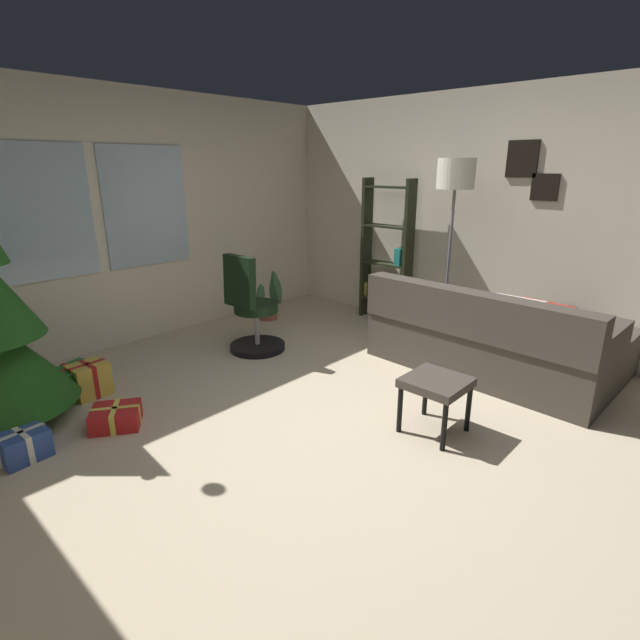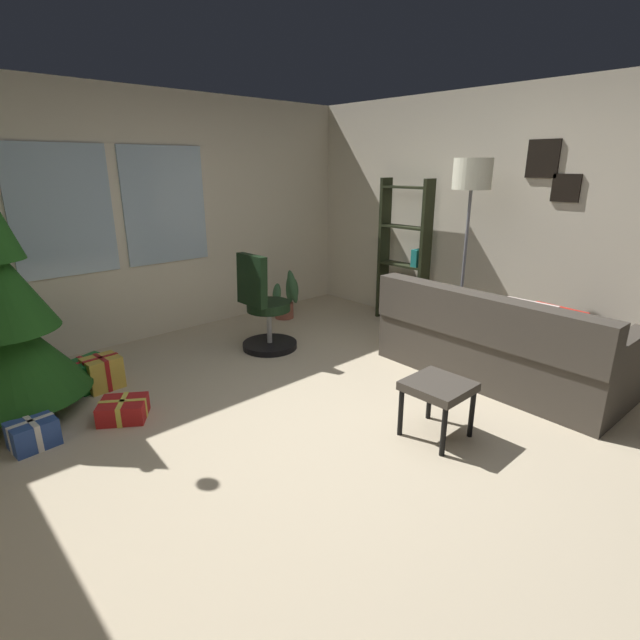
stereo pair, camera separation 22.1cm
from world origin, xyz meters
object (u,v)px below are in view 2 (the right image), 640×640
Objects in this scene: bookshelf at (404,262)px; potted_plant at (287,298)px; holiday_tree at (1,316)px; gift_box_red at (123,410)px; couch at (517,347)px; footstool at (438,391)px; gift_box_gold at (103,373)px; gift_box_green at (90,373)px; office_chair at (264,313)px; floor_lamp at (471,189)px; gift_box_blue at (33,434)px.

potted_plant is at bearing 133.09° from bookshelf.
gift_box_red is at bearing -49.08° from holiday_tree.
bookshelf reaches higher than couch.
gift_box_gold is at bearing 121.20° from footstool.
office_chair reaches higher than gift_box_green.
couch reaches higher than potted_plant.
floor_lamp reaches higher than office_chair.
gift_box_green is at bearing 121.54° from footstool.
couch is 3.68m from gift_box_green.
office_chair is (1.63, 0.43, 0.31)m from gift_box_red.
floor_lamp reaches higher than gift_box_red.
potted_plant is at bearing 8.44° from gift_box_green.
gift_box_blue is (-0.67, -0.60, -0.04)m from gift_box_gold.
couch is 1.52m from floor_lamp.
gift_box_gold is (0.63, 0.01, -0.64)m from holiday_tree.
potted_plant is (-0.63, 1.99, -1.34)m from floor_lamp.
floor_lamp is at bearing -108.24° from bookshelf.
gift_box_red is 2.70m from potted_plant.
bookshelf is (3.95, -0.55, -0.05)m from holiday_tree.
bookshelf is (3.40, -0.65, 0.60)m from gift_box_green.
gift_box_green is 2.48m from potted_plant.
office_chair is 1.07m from potted_plant.
potted_plant is at bearing 19.05° from gift_box_blue.
holiday_tree reaches higher than office_chair.
gift_box_gold is (0.08, 0.64, 0.06)m from gift_box_red.
office_chair is 2.31m from floor_lamp.
holiday_tree is 3.99m from bookshelf.
holiday_tree is at bearing -169.79° from gift_box_green.
couch reaches higher than gift_box_green.
office_chair is at bearing 9.90° from gift_box_blue.
holiday_tree is at bearing -171.23° from potted_plant.
gift_box_blue reaches higher than gift_box_red.
potted_plant is at bearing 38.69° from office_chair.
gift_box_gold is 0.98× the size of gift_box_blue.
office_chair is at bearing -141.31° from potted_plant.
office_chair is at bearing -5.31° from holiday_tree.
gift_box_red is at bearing -165.33° from office_chair.
bookshelf is at bearing -10.84° from gift_box_green.
holiday_tree reaches higher than gift_box_gold.
couch is at bearing -109.86° from floor_lamp.
office_chair is (0.12, 2.14, 0.04)m from footstool.
potted_plant is (0.95, 2.81, -0.09)m from footstool.
gift_box_blue is at bearing 176.14° from gift_box_red.
gift_box_gold is 1.58m from office_chair.
gift_box_gold is at bearing 0.73° from holiday_tree.
gift_box_gold is at bearing -50.51° from gift_box_green.
gift_box_blue is at bearing -94.18° from holiday_tree.
holiday_tree is 7.88× the size of gift_box_gold.
footstool is at bearing -48.71° from gift_box_red.
gift_box_red is at bearing -97.39° from gift_box_gold.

